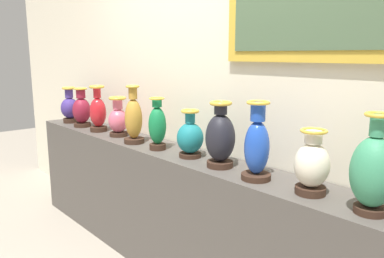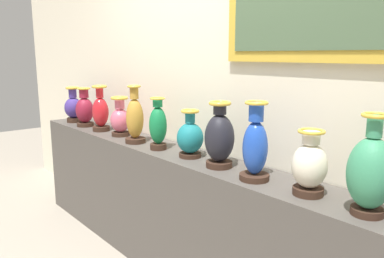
% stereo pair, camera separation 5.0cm
% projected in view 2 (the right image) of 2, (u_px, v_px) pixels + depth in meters
% --- Properties ---
extents(display_shelf, '(3.91, 0.36, 0.87)m').
position_uv_depth(display_shelf, '(192.00, 220.00, 2.53)').
color(display_shelf, '#4C4742').
rests_on(display_shelf, ground_plane).
extents(back_wall, '(6.68, 0.14, 2.97)m').
position_uv_depth(back_wall, '(222.00, 58.00, 2.47)').
color(back_wall, beige).
rests_on(back_wall, ground_plane).
extents(vase_indigo, '(0.17, 0.17, 0.34)m').
position_uv_depth(vase_indigo, '(73.00, 107.00, 3.67)').
color(vase_indigo, '#382319').
rests_on(vase_indigo, display_shelf).
extents(vase_burgundy, '(0.16, 0.16, 0.35)m').
position_uv_depth(vase_burgundy, '(85.00, 110.00, 3.45)').
color(vase_burgundy, '#382319').
rests_on(vase_burgundy, display_shelf).
extents(vase_crimson, '(0.14, 0.14, 0.39)m').
position_uv_depth(vase_crimson, '(100.00, 112.00, 3.24)').
color(vase_crimson, '#382319').
rests_on(vase_crimson, display_shelf).
extents(vase_rose, '(0.15, 0.15, 0.31)m').
position_uv_depth(vase_rose, '(120.00, 119.00, 3.05)').
color(vase_rose, '#382319').
rests_on(vase_rose, display_shelf).
extents(vase_ochre, '(0.15, 0.15, 0.42)m').
position_uv_depth(vase_ochre, '(135.00, 119.00, 2.80)').
color(vase_ochre, '#382319').
rests_on(vase_ochre, display_shelf).
extents(vase_emerald, '(0.12, 0.12, 0.36)m').
position_uv_depth(vase_emerald, '(158.00, 126.00, 2.60)').
color(vase_emerald, '#382319').
rests_on(vase_emerald, display_shelf).
extents(vase_teal, '(0.17, 0.17, 0.30)m').
position_uv_depth(vase_teal, '(191.00, 137.00, 2.41)').
color(vase_teal, '#382319').
rests_on(vase_teal, display_shelf).
extents(vase_onyx, '(0.17, 0.17, 0.38)m').
position_uv_depth(vase_onyx, '(219.00, 138.00, 2.19)').
color(vase_onyx, '#382319').
rests_on(vase_onyx, display_shelf).
extents(vase_sapphire, '(0.15, 0.15, 0.41)m').
position_uv_depth(vase_sapphire, '(255.00, 147.00, 1.96)').
color(vase_sapphire, '#382319').
rests_on(vase_sapphire, display_shelf).
extents(vase_ivory, '(0.16, 0.16, 0.31)m').
position_uv_depth(vase_ivory, '(309.00, 166.00, 1.75)').
color(vase_ivory, '#382319').
rests_on(vase_ivory, display_shelf).
extents(vase_jade, '(0.18, 0.18, 0.42)m').
position_uv_depth(vase_jade, '(370.00, 173.00, 1.52)').
color(vase_jade, '#382319').
rests_on(vase_jade, display_shelf).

